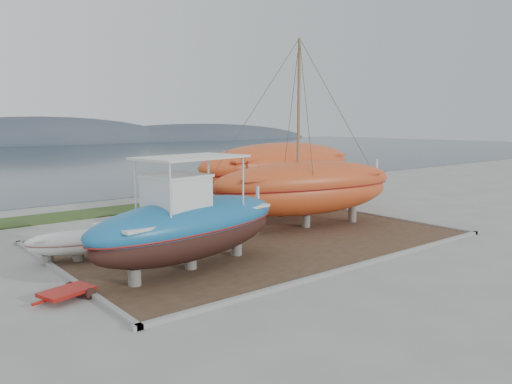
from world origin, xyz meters
TOP-DOWN VIEW (x-y plane):
  - ground at (0.00, 0.00)m, footprint 140.00×140.00m
  - dirt_patch at (0.00, 4.00)m, footprint 18.00×12.00m
  - curb_frame at (0.00, 4.00)m, footprint 18.60×12.60m
  - grass_strip at (0.00, 15.50)m, footprint 44.00×3.00m
  - blue_caique at (-5.12, 1.67)m, footprint 9.19×4.31m
  - white_dinghy at (-8.00, 5.49)m, footprint 4.17×2.69m
  - orange_sailboat at (3.60, 4.28)m, footprint 11.03×5.20m
  - orange_bare_hull at (5.99, 8.97)m, footprint 12.79×4.73m
  - red_trailer at (-9.82, 1.43)m, footprint 2.57×1.76m

SIDE VIEW (x-z plane):
  - ground at x=0.00m, z-range 0.00..0.00m
  - dirt_patch at x=0.00m, z-range 0.00..0.06m
  - grass_strip at x=0.00m, z-range 0.00..0.08m
  - curb_frame at x=0.00m, z-range 0.00..0.15m
  - red_trailer at x=-9.82m, z-range 0.00..0.33m
  - white_dinghy at x=-8.00m, z-range 0.06..1.23m
  - orange_bare_hull at x=5.99m, z-range 0.06..4.17m
  - blue_caique at x=-5.12m, z-range 0.06..4.31m
  - orange_sailboat at x=3.60m, z-range 0.06..9.68m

